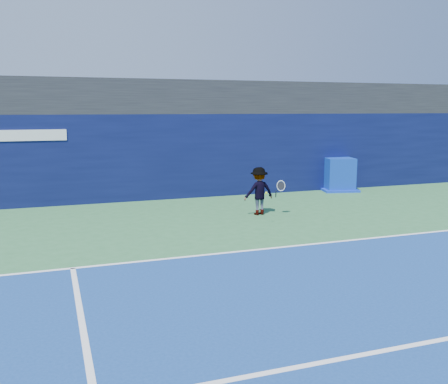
# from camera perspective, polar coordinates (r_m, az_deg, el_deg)

# --- Properties ---
(ground) EXTENTS (80.00, 80.00, 0.00)m
(ground) POSITION_cam_1_polar(r_m,az_deg,el_deg) (9.45, 16.64, -10.61)
(ground) COLOR #306B3B
(ground) RESTS_ON ground
(baseline) EXTENTS (24.00, 0.10, 0.01)m
(baseline) POSITION_cam_1_polar(r_m,az_deg,el_deg) (11.87, 8.10, -6.12)
(baseline) COLOR white
(baseline) RESTS_ON ground
(stadium_band) EXTENTS (36.00, 3.00, 1.20)m
(stadium_band) POSITION_cam_1_polar(r_m,az_deg,el_deg) (19.38, -3.49, 10.70)
(stadium_band) COLOR black
(stadium_band) RESTS_ON back_wall_assembly
(back_wall_assembly) EXTENTS (36.00, 1.03, 3.00)m
(back_wall_assembly) POSITION_cam_1_polar(r_m,az_deg,el_deg) (18.49, -2.59, 4.25)
(back_wall_assembly) COLOR #0A103B
(back_wall_assembly) RESTS_ON ground
(equipment_cart) EXTENTS (1.60, 1.60, 1.29)m
(equipment_cart) POSITION_cam_1_polar(r_m,az_deg,el_deg) (20.16, 12.94, 1.85)
(equipment_cart) COLOR #0B2E9E
(equipment_cart) RESTS_ON ground
(tennis_player) EXTENTS (1.21, 0.67, 1.45)m
(tennis_player) POSITION_cam_1_polar(r_m,az_deg,el_deg) (15.13, 4.02, 0.11)
(tennis_player) COLOR white
(tennis_player) RESTS_ON ground
(tennis_ball) EXTENTS (0.07, 0.07, 0.07)m
(tennis_ball) POSITION_cam_1_polar(r_m,az_deg,el_deg) (13.69, 4.86, -0.12)
(tennis_ball) COLOR #B1D317
(tennis_ball) RESTS_ON ground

